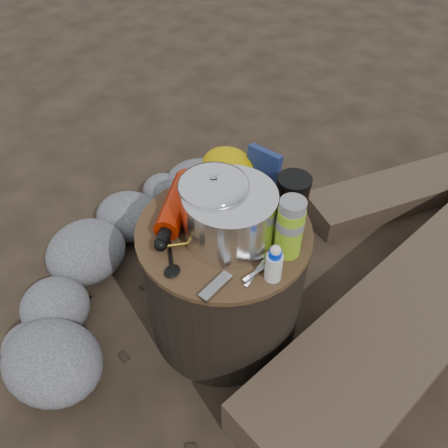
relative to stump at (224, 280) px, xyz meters
The scene contains 15 objects.
ground 0.23m from the stump, ahead, with size 60.00×60.00×0.00m, color #2E231A.
stump is the anchor object (origin of this frame).
rock_ring 0.41m from the stump, behind, with size 0.49×1.07×0.21m, color #58585D, non-canonical shape.
log_small 1.19m from the stump, 66.46° to the left, with size 0.22×1.20×0.10m, color #443427.
foil_windscreen 0.31m from the stump, 26.69° to the right, with size 0.25×0.25×0.15m, color silver.
camping_pot 0.32m from the stump, 166.55° to the right, with size 0.19×0.19×0.19m, color silver.
fuel_bottle 0.31m from the stump, behind, with size 0.07×0.29×0.07m, color #AC1C03, non-canonical shape.
thermos 0.37m from the stump, ahead, with size 0.07×0.07×0.18m, color #8EC21C.
travel_mug 0.36m from the stump, 46.12° to the left, with size 0.09×0.09×0.14m, color black.
stuff_sack 0.36m from the stump, 116.48° to the left, with size 0.17×0.14×0.12m, color #BE9C00.
food_pouch 0.37m from the stump, 86.89° to the left, with size 0.11×0.02×0.14m, color navy.
multitool 0.32m from the stump, 65.80° to the right, with size 0.03×0.10×0.01m, color #9D9DA1.
pot_grabber 0.29m from the stump, 29.33° to the right, with size 0.03×0.13×0.01m, color #9D9DA1, non-canonical shape.
spork 0.29m from the stump, 118.69° to the right, with size 0.03×0.15×0.01m, color black, non-canonical shape.
squeeze_bottle 0.35m from the stump, 24.31° to the right, with size 0.04×0.04×0.10m, color white.
Camera 1 is at (0.44, -0.77, 1.36)m, focal length 36.03 mm.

